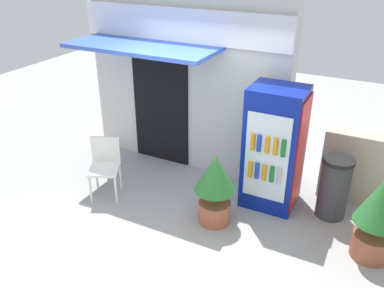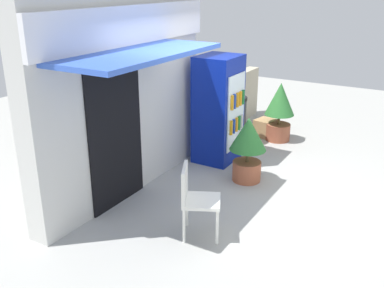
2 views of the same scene
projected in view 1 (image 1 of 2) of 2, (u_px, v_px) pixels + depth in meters
ground at (171, 219)px, 5.71m from camera, size 16.00×16.00×0.00m
storefront_building at (185, 80)px, 6.60m from camera, size 3.46×1.29×2.86m
drink_cooler at (274, 149)px, 5.69m from camera, size 0.77×0.70×1.81m
plastic_chair at (105, 163)px, 6.09m from camera, size 0.59×0.59×0.91m
potted_plant_near_shop at (215, 184)px, 5.42m from camera, size 0.57×0.57×1.02m
potted_plant_curbside at (379, 213)px, 4.76m from camera, size 0.57×0.57×1.14m
trash_bin at (334, 187)px, 5.61m from camera, size 0.43×0.43×0.91m
cardboard_box at (382, 233)px, 5.18m from camera, size 0.45×0.41×0.34m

